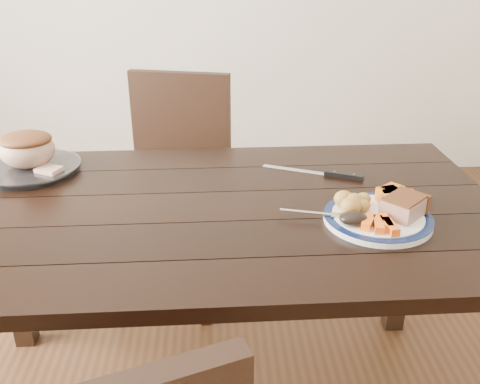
{
  "coord_description": "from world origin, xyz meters",
  "views": [
    {
      "loc": [
        0.02,
        -1.31,
        1.41
      ],
      "look_at": [
        0.08,
        -0.02,
        0.8
      ],
      "focal_mm": 40.0,
      "sensor_mm": 36.0,
      "label": 1
    }
  ],
  "objects_px": {
    "serving_platter": "(30,169)",
    "roast_joint": "(27,150)",
    "dinner_plate": "(378,219)",
    "pork_slice": "(404,207)",
    "fork": "(319,214)",
    "dining_table": "(211,235)",
    "carving_knife": "(331,174)",
    "chair_far": "(176,176)"
  },
  "relations": [
    {
      "from": "pork_slice",
      "to": "roast_joint",
      "type": "xyz_separation_m",
      "value": [
        -1.06,
        0.38,
        0.03
      ]
    },
    {
      "from": "pork_slice",
      "to": "roast_joint",
      "type": "bearing_deg",
      "value": 160.09
    },
    {
      "from": "fork",
      "to": "pork_slice",
      "type": "bearing_deg",
      "value": 10.63
    },
    {
      "from": "dining_table",
      "to": "serving_platter",
      "type": "distance_m",
      "value": 0.64
    },
    {
      "from": "chair_far",
      "to": "dinner_plate",
      "type": "distance_m",
      "value": 1.05
    },
    {
      "from": "fork",
      "to": "serving_platter",
      "type": "bearing_deg",
      "value": 171.34
    },
    {
      "from": "pork_slice",
      "to": "fork",
      "type": "relative_size",
      "value": 0.59
    },
    {
      "from": "pork_slice",
      "to": "fork",
      "type": "distance_m",
      "value": 0.21
    },
    {
      "from": "roast_joint",
      "to": "carving_knife",
      "type": "relative_size",
      "value": 0.56
    },
    {
      "from": "chair_far",
      "to": "carving_knife",
      "type": "distance_m",
      "value": 0.79
    },
    {
      "from": "serving_platter",
      "to": "carving_knife",
      "type": "relative_size",
      "value": 1.0
    },
    {
      "from": "dining_table",
      "to": "fork",
      "type": "bearing_deg",
      "value": -19.31
    },
    {
      "from": "serving_platter",
      "to": "dinner_plate",
      "type": "bearing_deg",
      "value": -20.78
    },
    {
      "from": "serving_platter",
      "to": "roast_joint",
      "type": "height_order",
      "value": "roast_joint"
    },
    {
      "from": "dining_table",
      "to": "carving_knife",
      "type": "relative_size",
      "value": 5.34
    },
    {
      "from": "chair_far",
      "to": "serving_platter",
      "type": "height_order",
      "value": "chair_far"
    },
    {
      "from": "dinner_plate",
      "to": "roast_joint",
      "type": "height_order",
      "value": "roast_joint"
    },
    {
      "from": "dining_table",
      "to": "carving_knife",
      "type": "distance_m",
      "value": 0.43
    },
    {
      "from": "fork",
      "to": "carving_knife",
      "type": "distance_m",
      "value": 0.3
    },
    {
      "from": "dining_table",
      "to": "serving_platter",
      "type": "xyz_separation_m",
      "value": [
        -0.57,
        0.27,
        0.1
      ]
    },
    {
      "from": "chair_far",
      "to": "fork",
      "type": "bearing_deg",
      "value": 130.26
    },
    {
      "from": "pork_slice",
      "to": "dinner_plate",
      "type": "bearing_deg",
      "value": 175.24
    },
    {
      "from": "serving_platter",
      "to": "pork_slice",
      "type": "relative_size",
      "value": 2.9
    },
    {
      "from": "serving_platter",
      "to": "dining_table",
      "type": "bearing_deg",
      "value": -25.47
    },
    {
      "from": "chair_far",
      "to": "serving_platter",
      "type": "relative_size",
      "value": 3.08
    },
    {
      "from": "dining_table",
      "to": "chair_far",
      "type": "height_order",
      "value": "chair_far"
    },
    {
      "from": "dining_table",
      "to": "dinner_plate",
      "type": "bearing_deg",
      "value": -14.17
    },
    {
      "from": "dining_table",
      "to": "carving_knife",
      "type": "bearing_deg",
      "value": 27.19
    },
    {
      "from": "serving_platter",
      "to": "fork",
      "type": "relative_size",
      "value": 1.71
    },
    {
      "from": "dining_table",
      "to": "roast_joint",
      "type": "bearing_deg",
      "value": 154.53
    },
    {
      "from": "dinner_plate",
      "to": "roast_joint",
      "type": "bearing_deg",
      "value": 159.22
    },
    {
      "from": "dinner_plate",
      "to": "carving_knife",
      "type": "relative_size",
      "value": 0.92
    },
    {
      "from": "fork",
      "to": "chair_far",
      "type": "bearing_deg",
      "value": 132.25
    },
    {
      "from": "pork_slice",
      "to": "carving_knife",
      "type": "bearing_deg",
      "value": 111.74
    },
    {
      "from": "pork_slice",
      "to": "roast_joint",
      "type": "distance_m",
      "value": 1.13
    },
    {
      "from": "dinner_plate",
      "to": "pork_slice",
      "type": "height_order",
      "value": "pork_slice"
    },
    {
      "from": "dinner_plate",
      "to": "roast_joint",
      "type": "xyz_separation_m",
      "value": [
        -1.0,
        0.38,
        0.06
      ]
    },
    {
      "from": "dining_table",
      "to": "roast_joint",
      "type": "height_order",
      "value": "roast_joint"
    },
    {
      "from": "dinner_plate",
      "to": "fork",
      "type": "height_order",
      "value": "fork"
    },
    {
      "from": "dining_table",
      "to": "dinner_plate",
      "type": "distance_m",
      "value": 0.46
    },
    {
      "from": "serving_platter",
      "to": "fork",
      "type": "bearing_deg",
      "value": -23.49
    },
    {
      "from": "dining_table",
      "to": "carving_knife",
      "type": "height_order",
      "value": "carving_knife"
    }
  ]
}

